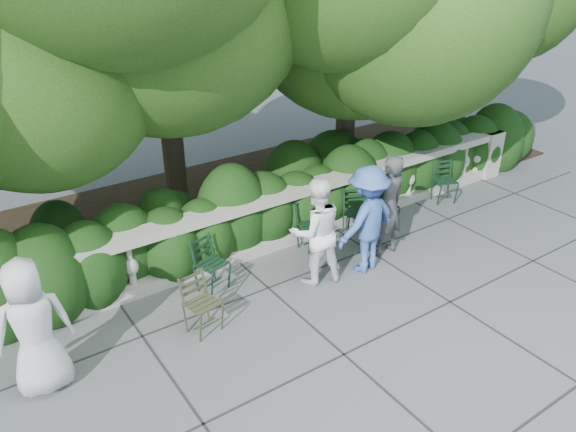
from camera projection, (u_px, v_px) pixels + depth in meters
ground at (327, 303)px, 8.16m from camera, size 90.00×90.00×0.00m
balustrade at (261, 225)px, 9.25m from camera, size 12.00×0.44×1.00m
shrub_hedge at (227, 223)px, 10.36m from camera, size 15.00×2.60×1.70m
chair_b at (220, 292)px, 8.39m from camera, size 0.56×0.59×0.84m
chair_c at (357, 239)px, 9.84m from camera, size 0.60×0.62×0.84m
chair_d at (317, 251)px, 9.47m from camera, size 0.47×0.50×0.84m
chair_e at (446, 204)px, 11.05m from camera, size 0.58×0.61×0.84m
chair_f at (387, 231)px, 10.09m from camera, size 0.52×0.55×0.84m
chair_weathered at (211, 335)px, 7.51m from camera, size 0.52×0.55×0.84m
person_businessman at (34, 327)px, 6.31m from camera, size 0.89×0.63×1.73m
person_woman_grey at (388, 206)px, 9.02m from camera, size 0.66×0.45×1.74m
person_casual_man at (316, 232)px, 8.32m from camera, size 0.96×0.83×1.69m
person_older_blue at (367, 220)px, 8.60m from camera, size 1.20×0.79×1.75m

